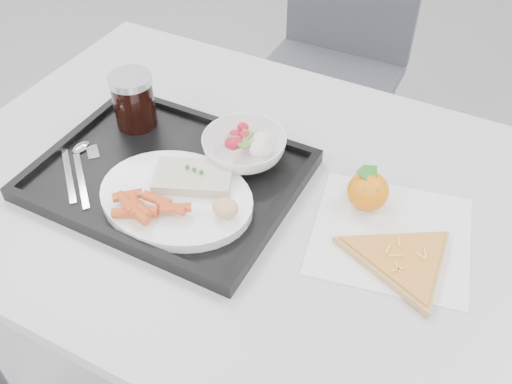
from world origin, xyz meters
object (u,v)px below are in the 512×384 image
Objects in this scene: table at (264,219)px; tangerine at (368,191)px; cola_glass at (133,100)px; dinner_plate at (176,198)px; tray at (169,176)px; salad_bowl at (244,148)px; pizza_slice at (403,260)px; chair at (335,47)px.

table is 16.31× the size of tangerine.
dinner_plate is at bearing -38.18° from cola_glass.
salad_bowl is at bearing 45.46° from tray.
pizza_slice is (0.43, 0.01, 0.00)m from tray.
chair is 0.94m from tangerine.
chair is at bearing 98.89° from salad_bowl.
table is 7.89× the size of salad_bowl.
table is 0.18m from dinner_plate.
tray is 1.84× the size of pizza_slice.
chair reaches higher than tray.
chair is 8.61× the size of cola_glass.
tangerine is at bearing 16.78° from tray.
table is at bearing -162.87° from tangerine.
chair reaches higher than cola_glass.
chair is at bearing 94.77° from dinner_plate.
table is at bearing -77.40° from chair.
table is 0.14m from salad_bowl.
salad_bowl is (0.05, 0.15, 0.01)m from dinner_plate.
table is 0.34m from cola_glass.
tray is 0.43m from pizza_slice.
dinner_plate is 0.38m from pizza_slice.
table is at bearing 170.51° from pizza_slice.
pizza_slice is (0.38, 0.06, -0.01)m from dinner_plate.
dinner_plate is (0.08, -0.98, 0.24)m from chair.
salad_bowl is 0.62× the size of pizza_slice.
tray is at bearing -134.54° from salad_bowl.
tray is at bearing -88.16° from chair.
pizza_slice is at bearing -63.60° from chair.
cola_glass is at bearing -97.29° from chair.
chair is at bearing 91.84° from tray.
tray is at bearing -163.59° from table.
cola_glass is at bearing 144.73° from tray.
dinner_plate is 1.78× the size of salad_bowl.
chair reaches higher than pizza_slice.
tray reaches higher than pizza_slice.
pizza_slice is (0.09, -0.10, -0.02)m from tangerine.
tangerine is at bearing 0.55° from cola_glass.
dinner_plate is (-0.11, -0.10, 0.09)m from table.
tray is (-0.17, -0.05, 0.08)m from table.
tangerine is at bearing -66.22° from chair.
salad_bowl is 0.24m from cola_glass.
cola_glass reaches higher than table.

